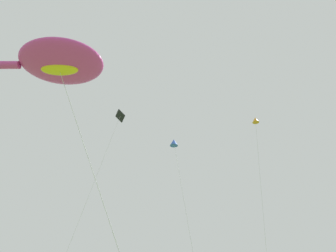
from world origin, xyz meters
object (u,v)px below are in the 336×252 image
at_px(big_show_kite, 57,63).
at_px(small_kite_delta_white, 174,143).
at_px(small_kite_triangle_green, 117,123).
at_px(small_kite_bird_shape, 255,121).

height_order(big_show_kite, small_kite_delta_white, big_show_kite).
relative_size(big_show_kite, small_kite_triangle_green, 0.76).
distance_m(big_show_kite, small_kite_delta_white, 10.15).
bearing_deg(small_kite_delta_white, small_kite_triangle_green, 139.04).
distance_m(big_show_kite, small_kite_triangle_green, 11.52).
distance_m(small_kite_bird_shape, small_kite_triangle_green, 16.42).
bearing_deg(big_show_kite, small_kite_triangle_green, 83.62).
xyz_separation_m(small_kite_delta_white, small_kite_triangle_green, (-4.03, 4.69, 4.05)).
relative_size(small_kite_delta_white, small_kite_bird_shape, 0.61).
height_order(big_show_kite, small_kite_triangle_green, small_kite_triangle_green).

